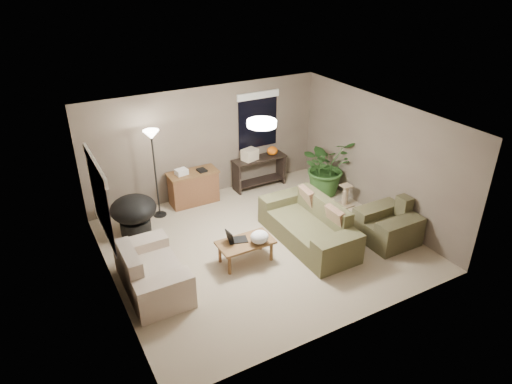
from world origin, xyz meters
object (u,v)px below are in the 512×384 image
houseplant (326,172)px  cat_scratching_post (345,197)px  papasan_chair (134,213)px  coffee_table (246,244)px  console_table (259,170)px  main_sofa (309,228)px  desk (194,187)px  floor_lamp (152,145)px  armchair (388,226)px  loveseat (151,274)px

houseplant → cat_scratching_post: bearing=-89.9°
papasan_chair → cat_scratching_post: bearing=-14.2°
coffee_table → console_table: 3.03m
main_sofa → papasan_chair: bearing=146.6°
desk → papasan_chair: bearing=-157.2°
papasan_chair → coffee_table: bearing=-52.0°
desk → console_table: size_ratio=0.85×
console_table → main_sofa: bearing=-96.7°
floor_lamp → houseplant: 3.97m
houseplant → armchair: bearing=-93.9°
houseplant → loveseat: bearing=-162.6°
coffee_table → armchair: bearing=-14.3°
floor_lamp → armchair: bearing=-40.4°
desk → console_table: 1.67m
desk → papasan_chair: size_ratio=1.01×
desk → cat_scratching_post: desk is taller
cat_scratching_post → main_sofa: bearing=-152.5°
desk → houseplant: size_ratio=0.82×
coffee_table → desk: desk is taller
armchair → main_sofa: bearing=152.6°
desk → armchair: bearing=-49.8°
floor_lamp → cat_scratching_post: size_ratio=3.82×
loveseat → console_table: loveseat is taller
loveseat → main_sofa: bearing=-1.1°
main_sofa → coffee_table: (-1.39, -0.00, 0.06)m
desk → houseplant: 3.05m
main_sofa → floor_lamp: bearing=133.5°
desk → main_sofa: bearing=-61.5°
coffee_table → houseplant: 3.26m
main_sofa → floor_lamp: floor_lamp is taller
houseplant → main_sofa: bearing=-134.9°
loveseat → armchair: same height
console_table → houseplant: 1.57m
loveseat → papasan_chair: size_ratio=1.47×
coffee_table → houseplant: bearing=27.6°
armchair → floor_lamp: bearing=139.6°
console_table → floor_lamp: (-2.53, -0.17, 1.16)m
cat_scratching_post → houseplant: bearing=90.1°
armchair → floor_lamp: size_ratio=0.52×
desk → floor_lamp: bearing=-168.7°
coffee_table → floor_lamp: bearing=109.7°
main_sofa → coffee_table: bearing=-179.9°
houseplant → papasan_chair: bearing=175.0°
desk → coffee_table: bearing=-90.4°
main_sofa → coffee_table: 1.39m
loveseat → floor_lamp: size_ratio=0.84×
coffee_table → cat_scratching_post: (2.89, 0.79, -0.14)m
coffee_table → desk: (0.02, 2.52, 0.02)m
armchair → coffee_table: (-2.74, 0.70, 0.06)m
loveseat → armchair: 4.52m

